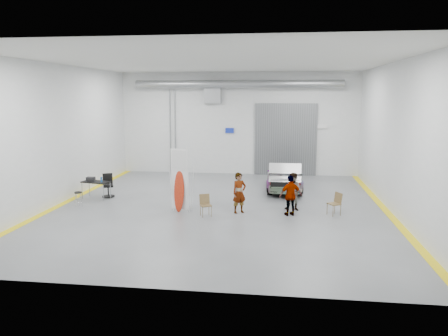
# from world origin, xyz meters

# --- Properties ---
(ground) EXTENTS (16.00, 16.00, 0.00)m
(ground) POSITION_xyz_m (0.00, 0.00, 0.00)
(ground) COLOR slate
(ground) RESTS_ON ground
(room_shell) EXTENTS (14.02, 16.18, 6.01)m
(room_shell) POSITION_xyz_m (0.24, 2.22, 4.08)
(room_shell) COLOR silver
(room_shell) RESTS_ON ground
(sedan_car) EXTENTS (1.79, 4.33, 1.25)m
(sedan_car) POSITION_xyz_m (2.74, 3.83, 0.63)
(sedan_car) COLOR white
(sedan_car) RESTS_ON ground
(person_a) EXTENTS (0.71, 0.66, 1.64)m
(person_a) POSITION_xyz_m (0.91, -0.77, 0.82)
(person_a) COLOR #885F4A
(person_a) RESTS_ON ground
(person_b) EXTENTS (0.89, 0.77, 1.56)m
(person_b) POSITION_xyz_m (3.09, -0.09, 0.78)
(person_b) COLOR #45627F
(person_b) RESTS_ON ground
(person_c) EXTENTS (1.01, 0.71, 1.60)m
(person_c) POSITION_xyz_m (2.94, -0.91, 0.80)
(person_c) COLOR #974E32
(person_c) RESTS_ON ground
(surfboard_display) EXTENTS (0.75, 0.35, 2.73)m
(surfboard_display) POSITION_xyz_m (-1.45, -0.92, 1.11)
(surfboard_display) COLOR white
(surfboard_display) RESTS_ON ground
(folding_chair_near) EXTENTS (0.53, 0.57, 0.85)m
(folding_chair_near) POSITION_xyz_m (-0.34, -1.45, 0.27)
(folding_chair_near) COLOR brown
(folding_chair_near) RESTS_ON ground
(folding_chair_far) EXTENTS (0.57, 0.68, 0.89)m
(folding_chair_far) POSITION_xyz_m (4.64, -0.64, 0.28)
(folding_chair_far) COLOR brown
(folding_chair_far) RESTS_ON ground
(shop_stool) EXTENTS (0.33, 0.33, 0.65)m
(shop_stool) POSITION_xyz_m (-5.93, -0.72, 0.32)
(shop_stool) COLOR black
(shop_stool) RESTS_ON ground
(work_table) EXTENTS (1.37, 0.90, 1.03)m
(work_table) POSITION_xyz_m (-5.87, 0.83, 0.79)
(work_table) COLOR gray
(work_table) RESTS_ON ground
(office_chair) EXTENTS (0.61, 0.64, 1.06)m
(office_chair) POSITION_xyz_m (-5.38, 1.23, 0.47)
(office_chair) COLOR black
(office_chair) RESTS_ON ground
(trunk_lid) EXTENTS (1.46, 0.89, 0.04)m
(trunk_lid) POSITION_xyz_m (2.74, 1.93, 1.27)
(trunk_lid) COLOR silver
(trunk_lid) RESTS_ON sedan_car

